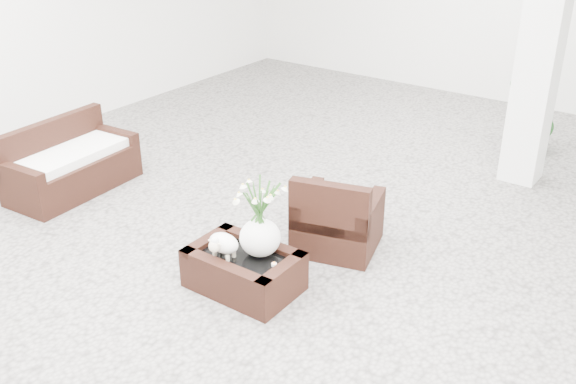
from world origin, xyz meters
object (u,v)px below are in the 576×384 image
Objects in this scene: loveseat at (71,158)px; topiary at (532,84)px; coffee_table at (244,272)px; armchair at (338,210)px.

topiary reaches higher than loveseat.
loveseat is at bearing 171.66° from coffee_table.
loveseat is at bearing -3.23° from armchair.
armchair is 0.54× the size of loveseat.
armchair reaches higher than coffee_table.
topiary reaches higher than armchair.
loveseat is 5.47m from topiary.
armchair is (0.27, 1.04, 0.23)m from coffee_table.
coffee_table is 4.60m from topiary.
coffee_table is at bearing 60.02° from armchair.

